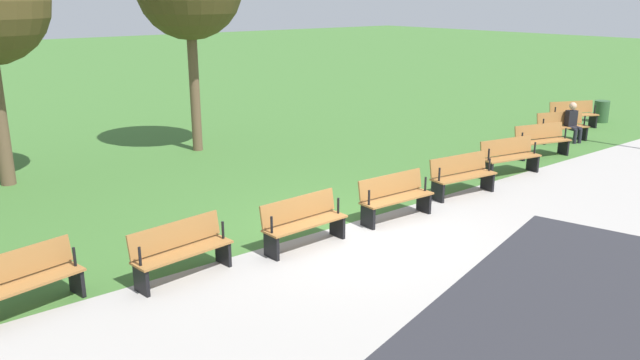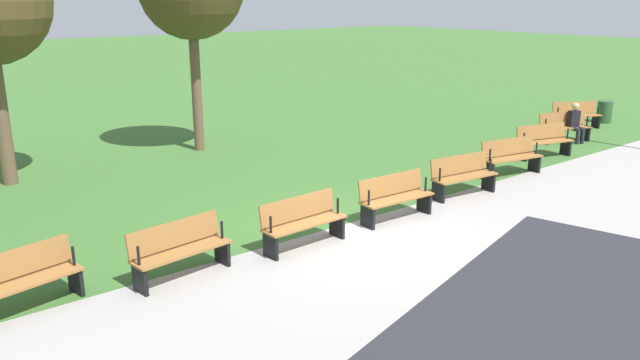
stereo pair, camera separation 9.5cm
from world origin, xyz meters
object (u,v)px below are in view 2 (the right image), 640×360
object	(u,v)px
bench_3	(511,156)
person_seated	(576,121)
bench_0	(576,115)
bench_8	(21,280)
bench_2	(543,140)
trash_bin	(605,112)
bench_7	(180,249)
bench_1	(564,127)
bench_4	(463,175)
bench_6	(303,221)
bench_5	(395,197)

from	to	relation	value
bench_3	person_seated	xyz separation A→B (m)	(-4.63, -1.00, 0.17)
bench_0	bench_8	xyz separation A→B (m)	(17.95, 2.09, 0.00)
bench_2	bench_8	xyz separation A→B (m)	(13.64, 0.53, 0.00)
bench_3	trash_bin	distance (m)	8.55
bench_3	trash_bin	size ratio (longest dim) A/B	2.25
bench_2	bench_8	size ratio (longest dim) A/B	1.00
bench_3	bench_7	size ratio (longest dim) A/B	1.01
bench_0	person_seated	distance (m)	2.21
person_seated	trash_bin	distance (m)	3.82
bench_1	bench_8	world-z (taller)	same
bench_3	bench_7	xyz separation A→B (m)	(9.14, 0.35, 0.00)
person_seated	trash_bin	world-z (taller)	person_seated
bench_4	bench_7	xyz separation A→B (m)	(6.87, 0.00, 0.00)
bench_2	bench_6	size ratio (longest dim) A/B	1.03
bench_3	person_seated	bearing A→B (deg)	-156.73
bench_2	trash_bin	distance (m)	6.25
bench_0	bench_4	xyz separation A→B (m)	(8.81, 2.44, 0.00)
bench_7	bench_1	bearing A→B (deg)	179.97
bench_3	trash_bin	world-z (taller)	bench_3
person_seated	bench_7	bearing A→B (deg)	25.60
bench_1	person_seated	bearing A→B (deg)	152.93
bench_3	bench_7	world-z (taller)	same
bench_2	person_seated	world-z (taller)	person_seated
bench_2	trash_bin	bearing A→B (deg)	-150.62
bench_3	trash_bin	xyz separation A→B (m)	(-8.30, -2.02, -0.09)
bench_5	trash_bin	distance (m)	13.11
bench_4	bench_6	xyz separation A→B (m)	(4.58, 0.18, 0.00)
bench_1	person_seated	xyz separation A→B (m)	(-0.21, 0.23, 0.17)
bench_5	bench_7	size ratio (longest dim) A/B	0.98
bench_4	person_seated	distance (m)	7.03
bench_0	bench_5	world-z (taller)	same
bench_5	bench_7	distance (m)	4.59
bench_6	bench_7	world-z (taller)	same
bench_8	person_seated	xyz separation A→B (m)	(-16.04, -1.00, 0.17)
bench_2	bench_5	world-z (taller)	same
bench_4	person_seated	size ratio (longest dim) A/B	1.40
bench_7	trash_bin	xyz separation A→B (m)	(-17.44, -2.37, -0.09)
bench_1	bench_8	bearing A→B (deg)	24.43
bench_3	bench_5	world-z (taller)	same
bench_8	bench_2	bearing A→B (deg)	171.10
bench_6	bench_2	bearing A→B (deg)	-175.58
bench_4	bench_0	bearing A→B (deg)	-157.84
bench_6	bench_7	bearing A→B (deg)	-6.65
bench_1	bench_0	bearing A→B (deg)	-137.86
person_seated	bench_2	bearing A→B (deg)	31.10
bench_1	bench_3	size ratio (longest dim) A/B	1.00
bench_3	bench_4	xyz separation A→B (m)	(2.27, 0.35, 0.00)
bench_8	trash_bin	xyz separation A→B (m)	(-19.71, -2.02, -0.09)
bench_0	bench_7	distance (m)	15.87
bench_3	bench_4	size ratio (longest dim) A/B	1.01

